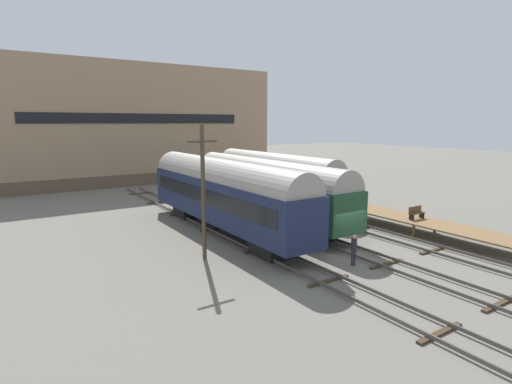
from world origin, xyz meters
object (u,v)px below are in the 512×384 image
at_px(bench, 416,212).
at_px(train_car_green, 265,186).
at_px(train_car_navy, 222,191).
at_px(person_worker, 354,247).
at_px(train_car_brown, 274,176).
at_px(utility_pole, 203,191).

bearing_deg(bench, train_car_green, 129.59).
distance_m(train_car_navy, bench, 14.04).
xyz_separation_m(train_car_navy, person_worker, (2.75, -10.07, -1.96)).
bearing_deg(train_car_green, train_car_brown, 47.73).
distance_m(train_car_brown, bench, 13.96).
height_order(bench, person_worker, bench).
relative_size(train_car_green, bench, 13.22).
xyz_separation_m(train_car_green, utility_pole, (-8.05, -5.52, 1.17)).
distance_m(train_car_brown, utility_pole, 16.27).
height_order(train_car_green, person_worker, train_car_green).
height_order(train_car_navy, bench, train_car_navy).
xyz_separation_m(train_car_green, person_worker, (-1.68, -11.14, -1.79)).
bearing_deg(utility_pole, bench, -11.92).
relative_size(train_car_green, train_car_navy, 0.98).
height_order(train_car_brown, train_car_navy, train_car_navy).
relative_size(person_worker, utility_pole, 0.23).
distance_m(train_car_brown, person_worker, 17.22).
height_order(train_car_brown, bench, train_car_brown).
bearing_deg(train_car_brown, train_car_navy, -146.14).
bearing_deg(bench, utility_pole, 168.08).
xyz_separation_m(train_car_brown, utility_pole, (-12.47, -10.39, 1.19)).
height_order(train_car_green, train_car_navy, train_car_navy).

